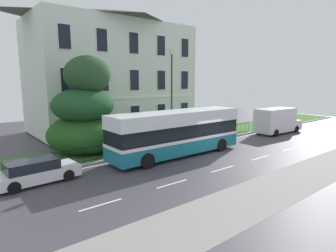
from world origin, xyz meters
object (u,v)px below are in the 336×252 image
object	(u,v)px
evergreen_tree	(85,116)
parked_hatchback_00	(36,171)
single_decker_bus	(177,132)
litter_bin	(229,127)
georgian_townhouse	(112,71)
white_panel_van	(277,121)
street_lamp_post	(172,92)

from	to	relation	value
evergreen_tree	parked_hatchback_00	distance (m)	6.70
single_decker_bus	litter_bin	xyz separation A→B (m)	(9.28, 2.94, -0.94)
single_decker_bus	litter_bin	bearing A→B (deg)	17.32
georgian_townhouse	white_panel_van	size ratio (longest dim) A/B	2.83
evergreen_tree	single_decker_bus	xyz separation A→B (m)	(4.76, -4.84, -1.09)
georgian_townhouse	evergreen_tree	bearing A→B (deg)	-129.51
georgian_townhouse	single_decker_bus	size ratio (longest dim) A/B	1.55
street_lamp_post	georgian_townhouse	bearing A→B (deg)	90.46
single_decker_bus	white_panel_van	xyz separation A→B (m)	(13.43, 0.21, -0.38)
street_lamp_post	parked_hatchback_00	bearing A→B (deg)	-169.17
evergreen_tree	single_decker_bus	size ratio (longest dim) A/B	0.69
street_lamp_post	evergreen_tree	bearing A→B (deg)	160.31
georgian_townhouse	white_panel_van	distance (m)	17.80
parked_hatchback_00	street_lamp_post	bearing A→B (deg)	7.31
evergreen_tree	white_panel_van	world-z (taller)	evergreen_tree
evergreen_tree	street_lamp_post	bearing A→B (deg)	-19.69
georgian_townhouse	street_lamp_post	xyz separation A→B (m)	(0.08, -9.86, -1.90)
evergreen_tree	parked_hatchback_00	size ratio (longest dim) A/B	1.69
white_panel_van	parked_hatchback_00	world-z (taller)	white_panel_van
georgian_townhouse	street_lamp_post	world-z (taller)	georgian_townhouse
single_decker_bus	white_panel_van	distance (m)	13.44
georgian_townhouse	street_lamp_post	size ratio (longest dim) A/B	2.13
georgian_townhouse	white_panel_van	world-z (taller)	georgian_townhouse
georgian_townhouse	litter_bin	xyz separation A→B (m)	(7.78, -9.49, -5.58)
single_decker_bus	litter_bin	distance (m)	9.78
evergreen_tree	white_panel_van	xyz separation A→B (m)	(18.19, -4.63, -1.46)
parked_hatchback_00	litter_bin	xyz separation A→B (m)	(18.65, 2.47, 0.12)
litter_bin	evergreen_tree	bearing A→B (deg)	172.32
parked_hatchback_00	street_lamp_post	world-z (taller)	street_lamp_post
litter_bin	street_lamp_post	bearing A→B (deg)	-177.22
evergreen_tree	parked_hatchback_00	bearing A→B (deg)	-136.56
georgian_townhouse	parked_hatchback_00	size ratio (longest dim) A/B	3.81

